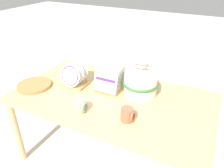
{
  "coord_description": "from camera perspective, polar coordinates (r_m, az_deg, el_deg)",
  "views": [
    {
      "loc": [
        0.66,
        -1.3,
        1.6
      ],
      "look_at": [
        0.0,
        0.0,
        0.78
      ],
      "focal_mm": 35.0,
      "sensor_mm": 36.0,
      "label": 1
    }
  ],
  "objects": [
    {
      "name": "ground_plane",
      "position": [
        2.16,
        0.0,
        -18.44
      ],
      "size": [
        14.0,
        14.0,
        0.0
      ],
      "primitive_type": "plane",
      "color": "silver"
    },
    {
      "name": "dish_rack_round_plates",
      "position": [
        1.86,
        -9.85,
        1.66
      ],
      "size": [
        0.2,
        0.19,
        0.21
      ],
      "color": "tan",
      "rests_on": "display_table"
    },
    {
      "name": "dish_rack_square_plates",
      "position": [
        1.77,
        -0.71,
        0.93
      ],
      "size": [
        0.2,
        0.19,
        0.22
      ],
      "color": "tan",
      "rests_on": "display_table"
    },
    {
      "name": "ceramic_vase",
      "position": [
        1.71,
        7.52,
        1.28
      ],
      "size": [
        0.28,
        0.28,
        0.31
      ],
      "color": "white",
      "rests_on": "display_table"
    },
    {
      "name": "wicker_charger_stack",
      "position": [
        1.96,
        -19.62,
        -0.32
      ],
      "size": [
        0.28,
        0.28,
        0.03
      ],
      "color": "#AD7F47",
      "rests_on": "display_table"
    },
    {
      "name": "mug_terracotta_glaze",
      "position": [
        1.45,
        4.1,
        -8.01
      ],
      "size": [
        0.09,
        0.08,
        0.09
      ],
      "color": "#B76647",
      "rests_on": "display_table"
    },
    {
      "name": "display_table",
      "position": [
        1.76,
        0.0,
        -5.0
      ],
      "size": [
        1.55,
        0.87,
        0.67
      ],
      "color": "tan",
      "rests_on": "ground_plane"
    },
    {
      "name": "mug_sage_glaze",
      "position": [
        1.55,
        -8.33,
        -5.7
      ],
      "size": [
        0.09,
        0.08,
        0.09
      ],
      "color": "#9EB28E",
      "rests_on": "display_table"
    }
  ]
}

